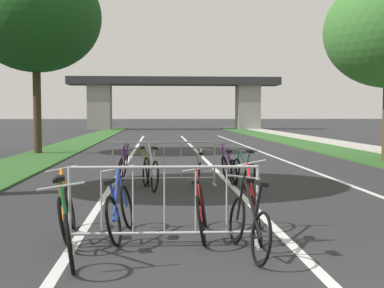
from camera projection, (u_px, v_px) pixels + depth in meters
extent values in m
cube|color=#2D5B26|center=(74.00, 144.00, 27.40)|extent=(2.28, 61.51, 0.05)
cube|color=#2D5B26|center=(301.00, 143.00, 28.24)|extent=(2.28, 61.51, 0.05)
cube|color=#ADA89E|center=(337.00, 143.00, 28.38)|extent=(1.84, 61.51, 0.08)
cube|color=silver|center=(201.00, 155.00, 20.48)|extent=(0.14, 35.59, 0.01)
cube|color=silver|center=(270.00, 155.00, 20.67)|extent=(0.14, 35.59, 0.01)
cube|color=silver|center=(131.00, 156.00, 20.29)|extent=(0.14, 35.59, 0.01)
cube|color=#2D2D30|center=(174.00, 81.00, 53.08)|extent=(22.15, 3.19, 0.81)
cube|color=gray|center=(100.00, 107.00, 52.72)|extent=(2.36, 2.40, 4.67)
cube|color=gray|center=(248.00, 107.00, 53.77)|extent=(2.36, 2.40, 4.67)
cylinder|color=#3D2D1E|center=(37.00, 110.00, 21.06)|extent=(0.33, 0.33, 3.69)
ellipsoid|color=#194719|center=(36.00, 16.00, 20.83)|extent=(5.41, 5.41, 4.60)
cylinder|color=#ADADB2|center=(70.00, 207.00, 6.38)|extent=(0.04, 0.04, 1.05)
cube|color=#ADADB2|center=(70.00, 247.00, 6.41)|extent=(0.07, 0.44, 0.03)
cylinder|color=#ADADB2|center=(257.00, 206.00, 6.49)|extent=(0.04, 0.04, 1.05)
cube|color=#ADADB2|center=(257.00, 245.00, 6.53)|extent=(0.07, 0.44, 0.03)
cylinder|color=#ADADB2|center=(164.00, 167.00, 6.41)|extent=(2.40, 0.08, 0.04)
cylinder|color=#ADADB2|center=(164.00, 233.00, 6.46)|extent=(2.40, 0.08, 0.04)
cylinder|color=#ADADB2|center=(101.00, 200.00, 6.39)|extent=(0.02, 0.02, 0.87)
cylinder|color=#ADADB2|center=(133.00, 200.00, 6.41)|extent=(0.02, 0.02, 0.87)
cylinder|color=#ADADB2|center=(164.00, 199.00, 6.43)|extent=(0.02, 0.02, 0.87)
cylinder|color=#ADADB2|center=(196.00, 199.00, 6.45)|extent=(0.02, 0.02, 0.87)
cylinder|color=#ADADB2|center=(227.00, 199.00, 6.47)|extent=(0.02, 0.02, 0.87)
cylinder|color=#ADADB2|center=(113.00, 164.00, 11.82)|extent=(0.04, 0.04, 1.05)
cube|color=#ADADB2|center=(113.00, 186.00, 11.86)|extent=(0.06, 0.44, 0.03)
cylinder|color=#ADADB2|center=(214.00, 163.00, 12.00)|extent=(0.04, 0.04, 1.05)
cube|color=#ADADB2|center=(214.00, 184.00, 12.03)|extent=(0.06, 0.44, 0.03)
cylinder|color=#ADADB2|center=(164.00, 142.00, 11.88)|extent=(2.40, 0.06, 0.04)
cylinder|color=#ADADB2|center=(164.00, 178.00, 11.93)|extent=(2.40, 0.06, 0.04)
cylinder|color=#ADADB2|center=(130.00, 160.00, 11.85)|extent=(0.02, 0.02, 0.87)
cylinder|color=#ADADB2|center=(147.00, 160.00, 11.88)|extent=(0.02, 0.02, 0.87)
cylinder|color=#ADADB2|center=(164.00, 160.00, 11.91)|extent=(0.02, 0.02, 0.87)
cylinder|color=#ADADB2|center=(181.00, 160.00, 11.94)|extent=(0.02, 0.02, 0.87)
cylinder|color=#ADADB2|center=(198.00, 160.00, 11.97)|extent=(0.02, 0.02, 0.87)
torus|color=black|center=(125.00, 168.00, 12.79)|extent=(0.21, 0.69, 0.67)
torus|color=black|center=(119.00, 172.00, 11.74)|extent=(0.21, 0.69, 0.67)
cylinder|color=#662884|center=(124.00, 157.00, 12.27)|extent=(0.10, 1.03, 0.67)
cylinder|color=#662884|center=(125.00, 158.00, 12.47)|extent=(0.17, 0.11, 0.64)
cylinder|color=#662884|center=(124.00, 169.00, 12.62)|extent=(0.06, 0.34, 0.08)
cylinder|color=#662884|center=(122.00, 159.00, 11.75)|extent=(0.17, 0.08, 0.64)
cube|color=black|center=(128.00, 145.00, 12.49)|extent=(0.12, 0.25, 0.07)
cylinder|color=#99999E|center=(124.00, 145.00, 11.75)|extent=(0.52, 0.06, 0.13)
torus|color=black|center=(257.00, 222.00, 6.39)|extent=(0.30, 0.70, 0.67)
torus|color=black|center=(256.00, 206.00, 7.45)|extent=(0.30, 0.70, 0.67)
cylinder|color=red|center=(252.00, 191.00, 6.88)|extent=(0.10, 1.06, 0.67)
cylinder|color=red|center=(253.00, 200.00, 6.68)|extent=(0.17, 0.10, 0.56)
cylinder|color=red|center=(257.00, 221.00, 6.56)|extent=(0.10, 0.35, 0.08)
cylinder|color=red|center=(251.00, 185.00, 7.42)|extent=(0.17, 0.06, 0.64)
cube|color=black|center=(249.00, 180.00, 6.63)|extent=(0.15, 0.26, 0.07)
cylinder|color=#99999E|center=(247.00, 164.00, 7.38)|extent=(0.54, 0.13, 0.14)
torus|color=black|center=(198.00, 177.00, 10.93)|extent=(0.18, 0.67, 0.66)
torus|color=black|center=(198.00, 172.00, 11.94)|extent=(0.18, 0.67, 0.66)
cylinder|color=silver|center=(200.00, 162.00, 11.39)|extent=(0.19, 0.99, 0.58)
cylinder|color=silver|center=(199.00, 166.00, 11.20)|extent=(0.12, 0.13, 0.55)
cylinder|color=silver|center=(198.00, 177.00, 11.09)|extent=(0.05, 0.33, 0.08)
cylinder|color=silver|center=(200.00, 160.00, 11.90)|extent=(0.11, 0.10, 0.55)
cube|color=black|center=(201.00, 154.00, 11.15)|extent=(0.12, 0.25, 0.06)
cylinder|color=#99999E|center=(201.00, 149.00, 11.86)|extent=(0.53, 0.07, 0.10)
torus|color=black|center=(249.00, 177.00, 11.03)|extent=(0.27, 0.66, 0.64)
torus|color=black|center=(235.00, 171.00, 12.06)|extent=(0.27, 0.66, 0.64)
cylinder|color=#197A7F|center=(244.00, 163.00, 11.52)|extent=(0.09, 1.02, 0.55)
cylinder|color=#197A7F|center=(247.00, 164.00, 11.32)|extent=(0.17, 0.10, 0.59)
cylinder|color=#197A7F|center=(247.00, 177.00, 11.20)|extent=(0.09, 0.34, 0.08)
cylinder|color=#197A7F|center=(237.00, 161.00, 12.03)|extent=(0.15, 0.07, 0.52)
cube|color=black|center=(250.00, 152.00, 11.28)|extent=(0.14, 0.25, 0.07)
cylinder|color=#99999E|center=(240.00, 150.00, 12.00)|extent=(0.49, 0.10, 0.12)
torus|color=black|center=(147.00, 173.00, 11.80)|extent=(0.16, 0.63, 0.62)
torus|color=black|center=(146.00, 169.00, 12.78)|extent=(0.16, 0.63, 0.62)
cylinder|color=gold|center=(144.00, 160.00, 12.25)|extent=(0.17, 0.96, 0.59)
cylinder|color=gold|center=(145.00, 161.00, 12.06)|extent=(0.15, 0.12, 0.64)
cylinder|color=gold|center=(147.00, 173.00, 11.96)|extent=(0.03, 0.32, 0.07)
cylinder|color=gold|center=(144.00, 158.00, 12.74)|extent=(0.13, 0.10, 0.56)
cube|color=black|center=(142.00, 148.00, 12.00)|extent=(0.12, 0.24, 0.07)
cylinder|color=#99999E|center=(142.00, 147.00, 12.69)|extent=(0.54, 0.05, 0.11)
torus|color=black|center=(261.00, 239.00, 5.64)|extent=(0.19, 0.63, 0.62)
torus|color=black|center=(237.00, 220.00, 6.62)|extent=(0.19, 0.63, 0.62)
cylinder|color=black|center=(252.00, 206.00, 6.09)|extent=(0.07, 0.98, 0.61)
cylinder|color=black|center=(257.00, 210.00, 5.91)|extent=(0.14, 0.11, 0.64)
cylinder|color=black|center=(256.00, 237.00, 5.80)|extent=(0.07, 0.33, 0.07)
cylinder|color=black|center=(241.00, 199.00, 6.59)|extent=(0.13, 0.08, 0.58)
cube|color=black|center=(261.00, 184.00, 5.86)|extent=(0.13, 0.25, 0.06)
cylinder|color=#99999E|center=(244.00, 177.00, 6.55)|extent=(0.44, 0.08, 0.09)
torus|color=black|center=(64.00, 222.00, 6.45)|extent=(0.24, 0.67, 0.66)
torus|color=black|center=(70.00, 207.00, 7.42)|extent=(0.24, 0.67, 0.66)
cylinder|color=orange|center=(62.00, 194.00, 6.88)|extent=(0.25, 0.94, 0.61)
cylinder|color=orange|center=(62.00, 200.00, 6.70)|extent=(0.15, 0.13, 0.56)
cylinder|color=orange|center=(65.00, 221.00, 6.61)|extent=(0.05, 0.32, 0.08)
cylinder|color=orange|center=(65.00, 188.00, 7.36)|extent=(0.15, 0.10, 0.58)
cube|color=black|center=(57.00, 180.00, 6.65)|extent=(0.13, 0.25, 0.07)
cylinder|color=#99999E|center=(61.00, 169.00, 7.31)|extent=(0.45, 0.07, 0.11)
torus|color=black|center=(67.00, 225.00, 6.26)|extent=(0.25, 0.67, 0.66)
torus|color=black|center=(69.00, 244.00, 5.33)|extent=(0.25, 0.67, 0.66)
cylinder|color=#1E7238|center=(64.00, 207.00, 5.79)|extent=(0.14, 0.94, 0.64)
cylinder|color=#1E7238|center=(64.00, 206.00, 5.97)|extent=(0.14, 0.10, 0.67)
cylinder|color=#1E7238|center=(68.00, 229.00, 6.11)|extent=(0.09, 0.31, 0.08)
cylinder|color=#1E7238|center=(65.00, 215.00, 5.33)|extent=(0.13, 0.08, 0.62)
cube|color=black|center=(60.00, 178.00, 5.97)|extent=(0.15, 0.26, 0.06)
cylinder|color=#99999E|center=(61.00, 186.00, 5.32)|extent=(0.49, 0.12, 0.09)
torus|color=black|center=(113.00, 221.00, 6.46)|extent=(0.24, 0.68, 0.66)
torus|color=black|center=(127.00, 207.00, 7.43)|extent=(0.24, 0.68, 0.66)
cylinder|color=#1E389E|center=(116.00, 193.00, 6.91)|extent=(0.05, 0.95, 0.61)
cylinder|color=#1E389E|center=(114.00, 201.00, 6.73)|extent=(0.16, 0.10, 0.53)
cylinder|color=#1E389E|center=(116.00, 220.00, 6.62)|extent=(0.07, 0.32, 0.08)
cylinder|color=#1E389E|center=(122.00, 188.00, 7.39)|extent=(0.16, 0.08, 0.58)
cube|color=black|center=(110.00, 182.00, 6.68)|extent=(0.13, 0.25, 0.07)
cylinder|color=#99999E|center=(118.00, 169.00, 7.35)|extent=(0.47, 0.08, 0.12)
torus|color=black|center=(155.00, 176.00, 10.93)|extent=(0.24, 0.69, 0.69)
torus|color=black|center=(146.00, 171.00, 11.89)|extent=(0.24, 0.69, 0.69)
cylinder|color=#B7B7BC|center=(152.00, 159.00, 11.37)|extent=(0.19, 0.97, 0.69)
cylinder|color=#B7B7BC|center=(153.00, 163.00, 11.19)|extent=(0.12, 0.11, 0.66)
cylinder|color=#B7B7BC|center=(153.00, 177.00, 11.09)|extent=(0.10, 0.32, 0.08)
cylinder|color=#B7B7BC|center=(147.00, 157.00, 11.85)|extent=(0.11, 0.08, 0.66)
cube|color=black|center=(154.00, 148.00, 11.15)|extent=(0.15, 0.26, 0.06)
cylinder|color=#99999E|center=(149.00, 143.00, 11.82)|extent=(0.52, 0.14, 0.07)
torus|color=black|center=(234.00, 172.00, 11.99)|extent=(0.19, 0.64, 0.63)
torus|color=black|center=(225.00, 168.00, 13.00)|extent=(0.19, 0.64, 0.63)
cylinder|color=#662884|center=(228.00, 157.00, 12.44)|extent=(0.21, 0.99, 0.65)
cylinder|color=#662884|center=(230.00, 162.00, 12.26)|extent=(0.13, 0.13, 0.53)
cylinder|color=#662884|center=(233.00, 172.00, 12.15)|extent=(0.05, 0.33, 0.07)
cylinder|color=#662884|center=(224.00, 156.00, 12.95)|extent=(0.14, 0.10, 0.63)
cube|color=black|center=(229.00, 151.00, 12.20)|extent=(0.12, 0.25, 0.06)
cylinder|color=#99999E|center=(222.00, 144.00, 12.90)|extent=(0.47, 0.06, 0.10)
torus|color=black|center=(201.00, 221.00, 6.47)|extent=(0.21, 0.68, 0.66)
torus|color=black|center=(202.00, 205.00, 7.56)|extent=(0.21, 0.68, 0.66)
cylinder|color=red|center=(198.00, 193.00, 6.97)|extent=(0.06, 1.07, 0.59)
cylinder|color=red|center=(199.00, 200.00, 6.76)|extent=(0.14, 0.12, 0.53)
cylinder|color=red|center=(201.00, 220.00, 6.64)|extent=(0.07, 0.36, 0.08)
cylinder|color=red|center=(199.00, 187.00, 7.52)|extent=(0.14, 0.08, 0.56)
cube|color=black|center=(195.00, 181.00, 6.71)|extent=(0.13, 0.25, 0.07)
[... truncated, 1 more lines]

